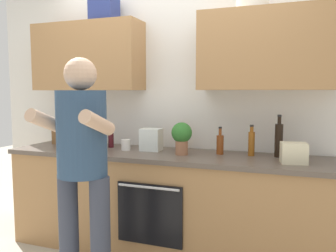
# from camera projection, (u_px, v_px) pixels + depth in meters

# --- Properties ---
(ground_plane) EXTENTS (12.00, 12.00, 0.00)m
(ground_plane) POSITION_uv_depth(u_px,v_px,m) (162.00, 251.00, 3.10)
(ground_plane) COLOR #B2A893
(back_wall_unit) EXTENTS (4.00, 0.38, 2.50)m
(back_wall_unit) POSITION_uv_depth(u_px,v_px,m) (173.00, 86.00, 3.21)
(back_wall_unit) COLOR silver
(back_wall_unit) RESTS_ON ground
(counter) EXTENTS (2.84, 0.67, 0.90)m
(counter) POSITION_uv_depth(u_px,v_px,m) (162.00, 203.00, 3.06)
(counter) COLOR #A37547
(counter) RESTS_ON ground
(person_standing) EXTENTS (0.49, 0.45, 1.66)m
(person_standing) POSITION_uv_depth(u_px,v_px,m) (82.00, 158.00, 2.35)
(person_standing) COLOR #383D4C
(person_standing) RESTS_ON ground
(bottle_wine) EXTENTS (0.05, 0.05, 0.22)m
(bottle_wine) POSITION_uv_depth(u_px,v_px,m) (111.00, 138.00, 3.30)
(bottle_wine) COLOR #471419
(bottle_wine) RESTS_ON counter
(bottle_vinegar) EXTENTS (0.06, 0.06, 0.24)m
(bottle_vinegar) POSITION_uv_depth(u_px,v_px,m) (220.00, 144.00, 2.94)
(bottle_vinegar) COLOR brown
(bottle_vinegar) RESTS_ON counter
(bottle_soy) EXTENTS (0.07, 0.07, 0.35)m
(bottle_soy) POSITION_uv_depth(u_px,v_px,m) (279.00, 139.00, 2.81)
(bottle_soy) COLOR black
(bottle_soy) RESTS_ON counter
(bottle_juice) EXTENTS (0.08, 0.08, 0.22)m
(bottle_juice) POSITION_uv_depth(u_px,v_px,m) (180.00, 140.00, 3.15)
(bottle_juice) COLOR orange
(bottle_juice) RESTS_ON counter
(bottle_syrup) EXTENTS (0.05, 0.05, 0.26)m
(bottle_syrup) POSITION_uv_depth(u_px,v_px,m) (251.00, 143.00, 2.87)
(bottle_syrup) COLOR #8C4C14
(bottle_syrup) RESTS_ON counter
(cup_coffee) EXTENTS (0.08, 0.08, 0.10)m
(cup_coffee) POSITION_uv_depth(u_px,v_px,m) (126.00, 145.00, 3.15)
(cup_coffee) COLOR white
(cup_coffee) RESTS_ON counter
(cup_tea) EXTENTS (0.08, 0.08, 0.08)m
(cup_tea) POSITION_uv_depth(u_px,v_px,m) (97.00, 145.00, 3.22)
(cup_tea) COLOR #33598C
(cup_tea) RESTS_ON counter
(cup_ceramic) EXTENTS (0.07, 0.07, 0.08)m
(cup_ceramic) POSITION_uv_depth(u_px,v_px,m) (100.00, 148.00, 3.04)
(cup_ceramic) COLOR #BF4C47
(cup_ceramic) RESTS_ON counter
(mixing_bowl) EXTENTS (0.22, 0.22, 0.09)m
(mixing_bowl) POSITION_uv_depth(u_px,v_px,m) (77.00, 143.00, 3.31)
(mixing_bowl) COLOR silver
(mixing_bowl) RESTS_ON counter
(knife_block) EXTENTS (0.10, 0.14, 0.29)m
(knife_block) POSITION_uv_depth(u_px,v_px,m) (60.00, 132.00, 3.55)
(knife_block) COLOR brown
(knife_block) RESTS_ON counter
(potted_herb) EXTENTS (0.18, 0.18, 0.28)m
(potted_herb) POSITION_uv_depth(u_px,v_px,m) (182.00, 136.00, 2.91)
(potted_herb) COLOR #9E6647
(potted_herb) RESTS_ON counter
(grocery_bag_rice) EXTENTS (0.21, 0.18, 0.15)m
(grocery_bag_rice) POSITION_uv_depth(u_px,v_px,m) (294.00, 153.00, 2.57)
(grocery_bag_rice) COLOR beige
(grocery_bag_rice) RESTS_ON counter
(grocery_bag_produce) EXTENTS (0.19, 0.15, 0.20)m
(grocery_bag_produce) POSITION_uv_depth(u_px,v_px,m) (151.00, 140.00, 3.12)
(grocery_bag_produce) COLOR silver
(grocery_bag_produce) RESTS_ON counter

